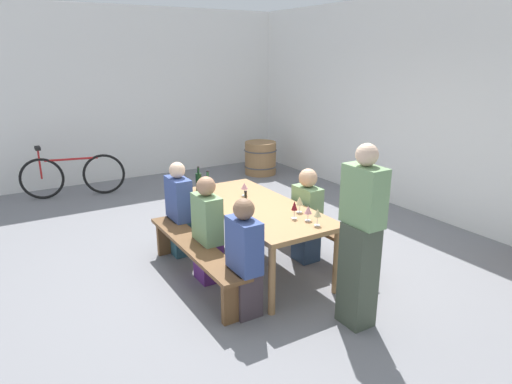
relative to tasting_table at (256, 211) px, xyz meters
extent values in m
plane|color=slate|center=(0.00, 0.00, -0.68)|extent=(24.00, 24.00, 0.00)
cube|color=white|center=(0.00, 3.19, 0.92)|extent=(14.00, 0.20, 3.20)
cube|color=white|center=(-4.71, 0.00, 0.92)|extent=(0.20, 6.78, 3.20)
cube|color=#9E7247|center=(0.00, 0.00, 0.05)|extent=(2.02, 0.90, 0.05)
cylinder|color=#9E7247|center=(-0.93, -0.39, -0.33)|extent=(0.07, 0.07, 0.70)
cylinder|color=#9E7247|center=(0.93, -0.39, -0.33)|extent=(0.07, 0.07, 0.70)
cylinder|color=#9E7247|center=(-0.93, 0.39, -0.33)|extent=(0.07, 0.07, 0.70)
cylinder|color=#9E7247|center=(0.93, 0.39, -0.33)|extent=(0.07, 0.07, 0.70)
cube|color=brown|center=(0.00, -0.75, -0.25)|extent=(1.92, 0.30, 0.04)
cube|color=brown|center=(-0.86, -0.75, -0.47)|extent=(0.06, 0.24, 0.41)
cube|color=brown|center=(0.86, -0.75, -0.47)|extent=(0.06, 0.24, 0.41)
cube|color=brown|center=(0.00, 0.75, -0.25)|extent=(1.92, 0.30, 0.04)
cube|color=brown|center=(-0.86, 0.75, -0.47)|extent=(0.06, 0.24, 0.41)
cube|color=brown|center=(0.86, 0.75, -0.47)|extent=(0.06, 0.24, 0.41)
cylinder|color=#332814|center=(0.38, -0.35, 0.19)|extent=(0.07, 0.07, 0.22)
cylinder|color=#332814|center=(0.38, -0.35, 0.34)|extent=(0.03, 0.03, 0.09)
cylinder|color=black|center=(0.38, -0.35, 0.39)|extent=(0.03, 0.03, 0.01)
cylinder|color=#143319|center=(-0.84, -0.31, 0.18)|extent=(0.07, 0.07, 0.22)
cylinder|color=#143319|center=(-0.84, -0.31, 0.33)|extent=(0.03, 0.03, 0.07)
cylinder|color=black|center=(-0.84, -0.31, 0.37)|extent=(0.03, 0.03, 0.01)
cylinder|color=#234C2D|center=(-0.49, -0.35, 0.20)|extent=(0.08, 0.08, 0.24)
cylinder|color=#234C2D|center=(-0.49, -0.35, 0.35)|extent=(0.03, 0.03, 0.07)
cylinder|color=black|center=(-0.49, -0.35, 0.40)|extent=(0.03, 0.03, 0.01)
cylinder|color=silver|center=(0.84, 0.19, 0.08)|extent=(0.06, 0.06, 0.01)
cylinder|color=silver|center=(0.84, 0.19, 0.12)|extent=(0.01, 0.01, 0.09)
cone|color=beige|center=(0.84, 0.19, 0.21)|extent=(0.08, 0.08, 0.08)
cylinder|color=silver|center=(0.69, 0.19, 0.08)|extent=(0.06, 0.06, 0.01)
cylinder|color=silver|center=(0.69, 0.19, 0.12)|extent=(0.01, 0.01, 0.07)
cone|color=#D18C93|center=(0.69, 0.19, 0.19)|extent=(0.08, 0.08, 0.08)
cylinder|color=silver|center=(0.44, 0.27, 0.08)|extent=(0.06, 0.06, 0.01)
cylinder|color=silver|center=(0.44, 0.27, 0.12)|extent=(0.01, 0.01, 0.08)
cone|color=beige|center=(0.44, 0.27, 0.20)|extent=(0.08, 0.08, 0.09)
cylinder|color=silver|center=(0.57, 0.11, 0.08)|extent=(0.06, 0.06, 0.01)
cylinder|color=silver|center=(0.57, 0.11, 0.12)|extent=(0.01, 0.01, 0.09)
cone|color=maroon|center=(0.57, 0.11, 0.21)|extent=(0.06, 0.06, 0.09)
cylinder|color=silver|center=(-0.36, 0.06, 0.08)|extent=(0.06, 0.06, 0.01)
cylinder|color=silver|center=(-0.36, 0.06, 0.12)|extent=(0.01, 0.01, 0.08)
cone|color=#D18C93|center=(-0.36, 0.06, 0.19)|extent=(0.08, 0.08, 0.07)
cube|color=#2B5462|center=(-0.79, -0.60, -0.45)|extent=(0.31, 0.24, 0.45)
cube|color=#384C8C|center=(-0.79, -0.60, 0.03)|extent=(0.41, 0.20, 0.51)
sphere|color=beige|center=(-0.79, -0.60, 0.38)|extent=(0.19, 0.19, 0.19)
cube|color=#582670|center=(0.00, -0.60, -0.45)|extent=(0.29, 0.24, 0.45)
cube|color=#729966|center=(0.00, -0.60, 0.03)|extent=(0.38, 0.20, 0.51)
sphere|color=#A87A5B|center=(0.00, -0.60, 0.38)|extent=(0.20, 0.20, 0.20)
cube|color=#45383E|center=(0.79, -0.60, -0.45)|extent=(0.28, 0.24, 0.45)
cube|color=#384C8C|center=(0.79, -0.60, 0.02)|extent=(0.37, 0.20, 0.50)
sphere|color=#846047|center=(0.79, -0.60, 0.37)|extent=(0.19, 0.19, 0.19)
cube|color=navy|center=(0.15, 0.60, -0.45)|extent=(0.27, 0.24, 0.45)
cube|color=#729966|center=(0.15, 0.60, 0.00)|extent=(0.36, 0.20, 0.45)
sphere|color=tan|center=(0.15, 0.60, 0.34)|extent=(0.21, 0.21, 0.21)
cube|color=#414B3B|center=(1.45, 0.19, -0.20)|extent=(0.28, 0.24, 0.96)
cube|color=#729966|center=(1.45, 0.19, 0.54)|extent=(0.38, 0.20, 0.51)
sphere|color=beige|center=(1.45, 0.19, 0.89)|extent=(0.19, 0.19, 0.19)
cylinder|color=#9E7247|center=(-3.56, 2.24, -0.35)|extent=(0.63, 0.63, 0.66)
torus|color=#4C4C51|center=(-3.56, 2.24, -0.18)|extent=(0.66, 0.66, 0.02)
torus|color=#4C4C51|center=(-3.56, 2.24, -0.51)|extent=(0.66, 0.66, 0.02)
torus|color=black|center=(-3.79, -0.80, -0.32)|extent=(0.20, 0.70, 0.70)
torus|color=black|center=(-4.02, -1.76, -0.32)|extent=(0.20, 0.70, 0.70)
cylinder|color=#B21E1E|center=(-3.90, -1.28, -0.02)|extent=(0.23, 0.83, 0.04)
cylinder|color=#B21E1E|center=(-4.02, -1.76, -0.07)|extent=(0.03, 0.03, 0.50)
cube|color=black|center=(-4.02, -1.76, 0.20)|extent=(0.20, 0.08, 0.05)
camera|label=1|loc=(4.08, -2.46, 1.69)|focal=31.81mm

